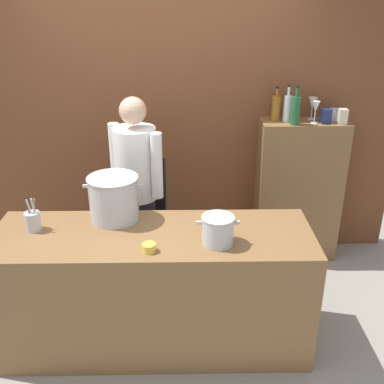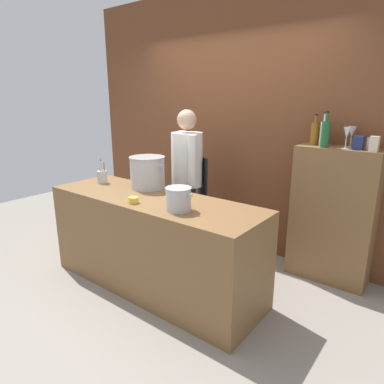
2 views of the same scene
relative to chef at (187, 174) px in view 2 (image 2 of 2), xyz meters
The scene contains 17 objects.
ground_plane 1.22m from the chef, 77.18° to the right, with size 8.00×8.00×0.00m, color gray.
brick_back_panel 0.88m from the chef, 76.23° to the left, with size 4.40×0.10×3.00m, color brown.
prep_counter 0.91m from the chef, 77.18° to the right, with size 2.17×0.70×0.90m, color brown.
bar_cabinet 1.54m from the chef, 17.86° to the left, with size 0.76×0.32×1.34m, color brown.
chef is the anchor object (origin of this frame).
stockpot_large 0.52m from the chef, 102.59° to the right, with size 0.41×0.36×0.32m.
stockpot_small 1.04m from the chef, 55.33° to the right, with size 0.28×0.21×0.19m.
utensil_crock 0.92m from the chef, 134.26° to the right, with size 0.10×0.10×0.25m.
butter_jar 0.96m from the chef, 80.47° to the right, with size 0.09×0.09×0.05m, color yellow.
wine_bottle_green 1.46m from the chef, 15.42° to the left, with size 0.07×0.07×0.33m.
wine_bottle_clear 1.44m from the chef, 20.10° to the left, with size 0.07×0.07×0.31m.
wine_bottle_amber 1.37m from the chef, 22.76° to the left, with size 0.08×0.08×0.29m.
wine_glass_tall 1.63m from the chef, 14.72° to the left, with size 0.06×0.06×0.19m.
wine_glass_wide 1.68m from the chef, 19.46° to the left, with size 0.08×0.08×0.19m.
spice_tin_silver 1.82m from the chef, 15.56° to the left, with size 0.09×0.09×0.11m, color #B2B2B7.
spice_tin_navy 1.71m from the chef, 14.47° to the left, with size 0.08×0.08×0.12m, color navy.
spice_tin_cream 1.82m from the chef, 12.25° to the left, with size 0.07×0.07×0.13m, color beige.
Camera 2 is at (2.11, -2.11, 1.78)m, focal length 31.65 mm.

